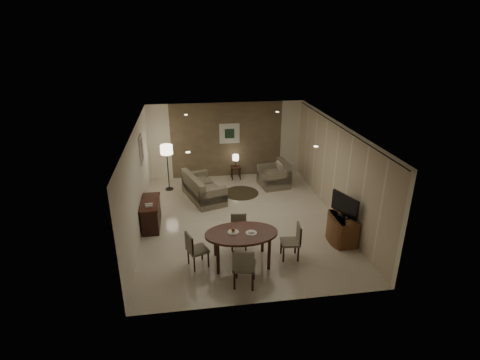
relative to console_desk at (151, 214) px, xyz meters
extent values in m
cube|color=beige|center=(2.49, 0.00, -0.38)|extent=(5.50, 7.00, 0.00)
cube|color=white|center=(2.49, 0.00, 2.33)|extent=(5.50, 7.00, 0.00)
cube|color=#756648|center=(2.49, 3.50, 0.98)|extent=(5.50, 0.00, 2.70)
cube|color=white|center=(-0.26, 0.00, 0.98)|extent=(0.00, 7.00, 2.70)
cube|color=white|center=(5.24, 0.00, 0.98)|extent=(0.00, 7.00, 2.70)
cube|color=#756648|center=(2.49, 3.48, 0.98)|extent=(3.96, 0.03, 2.70)
cylinder|color=black|center=(5.17, 0.00, 2.27)|extent=(0.03, 6.80, 0.03)
cube|color=silver|center=(2.59, 3.46, 1.23)|extent=(0.72, 0.03, 0.72)
cube|color=#1D3421|center=(2.59, 3.44, 1.23)|extent=(0.34, 0.01, 0.34)
cube|color=silver|center=(-0.23, 1.20, 1.48)|extent=(0.03, 0.60, 0.80)
cube|color=gray|center=(-0.21, 1.20, 1.48)|extent=(0.01, 0.46, 0.64)
cylinder|color=white|center=(1.09, -1.80, 2.31)|extent=(0.10, 0.10, 0.01)
cylinder|color=white|center=(3.89, -1.80, 2.31)|extent=(0.10, 0.10, 0.01)
cylinder|color=white|center=(1.09, 1.80, 2.31)|extent=(0.10, 0.10, 0.01)
cylinder|color=white|center=(3.89, 1.80, 2.31)|extent=(0.10, 0.10, 0.01)
cylinder|color=white|center=(2.01, -2.00, 0.42)|extent=(0.26, 0.26, 0.02)
cylinder|color=white|center=(2.41, -2.10, 0.42)|extent=(0.26, 0.26, 0.02)
sphere|color=#A04412|center=(2.01, -2.00, 0.47)|extent=(0.09, 0.09, 0.09)
cube|color=white|center=(2.41, -2.10, 0.44)|extent=(0.12, 0.08, 0.03)
cylinder|color=#413524|center=(2.76, 1.82, -0.37)|extent=(1.16, 1.16, 0.01)
camera|label=1|loc=(1.09, -9.36, 4.78)|focal=28.00mm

